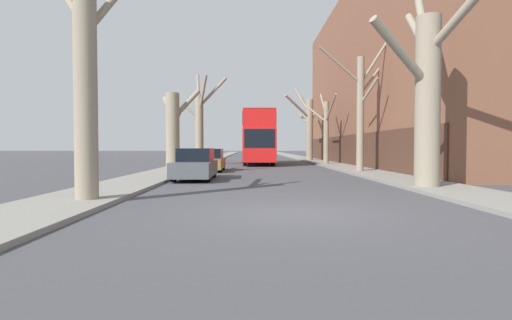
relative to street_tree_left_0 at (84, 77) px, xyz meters
name	(u,v)px	position (x,y,z in m)	size (l,w,h in m)	color
ground_plane	(292,213)	(5.44, -1.68, -3.40)	(300.00, 300.00, 0.00)	#424247
sidewalk_left	(218,157)	(-0.39, 48.32, -3.34)	(2.54, 120.00, 0.12)	gray
sidewalk_right	(296,157)	(11.28, 48.32, -3.34)	(2.54, 120.00, 0.12)	gray
building_facade_right	(404,77)	(17.54, 23.09, 4.07)	(10.08, 36.41, 14.96)	brown
street_tree_left_0	(84,77)	(0.00, 0.00, 0.00)	(2.88, 2.55, 7.27)	gray
street_tree_left_1	(173,129)	(-0.01, 12.40, -0.85)	(2.55, 2.69, 5.03)	gray
street_tree_left_2	(200,123)	(0.10, 23.69, 0.21)	(4.04, 3.05, 8.04)	gray
street_tree_right_0	(427,90)	(10.77, 3.35, 0.17)	(3.43, 5.16, 7.33)	gray
street_tree_right_1	(361,107)	(11.05, 12.83, 0.48)	(4.54, 3.05, 8.24)	gray
street_tree_right_2	(326,129)	(10.91, 23.23, -0.34)	(1.91, 4.69, 6.28)	gray
street_tree_right_3	(308,126)	(10.71, 32.12, 0.40)	(3.72, 3.39, 8.06)	gray
double_decker_bus	(258,135)	(5.16, 24.21, -0.85)	(2.63, 10.03, 4.50)	red
parked_car_0	(195,165)	(1.89, 7.85, -2.71)	(1.72, 4.46, 1.46)	#4C5156
parked_car_1	(210,160)	(1.89, 14.44, -2.73)	(1.73, 4.47, 1.41)	olive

